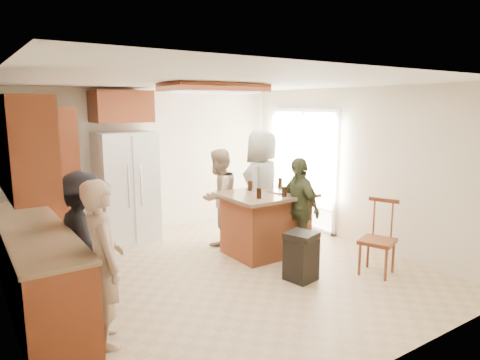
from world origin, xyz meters
TOP-DOWN VIEW (x-y plane):
  - room_shell at (4.37, 1.64)m, footprint 8.00×5.20m
  - person_front_left at (-1.79, -0.80)m, footprint 0.46×0.60m
  - person_behind_left at (0.62, 1.14)m, footprint 0.88×0.74m
  - person_behind_right at (1.22, 0.80)m, footprint 1.07×0.98m
  - person_side_right at (1.24, -0.06)m, footprint 0.52×0.91m
  - person_counter at (-1.72, 0.20)m, footprint 0.56×1.02m
  - left_cabinetry at (-2.24, 0.40)m, footprint 0.64×3.00m
  - back_wall_units at (-1.33, 2.20)m, footprint 1.80×0.60m
  - refrigerator at (-0.55, 2.12)m, footprint 0.90×0.76m
  - kitchen_island at (0.97, 0.36)m, footprint 1.28×1.03m
  - island_items at (1.20, 0.25)m, footprint 0.94×0.70m
  - trash_bin at (0.72, -0.71)m, footprint 0.46×0.46m
  - spindle_chair at (1.71, -1.12)m, footprint 0.55×0.55m

SIDE VIEW (x-z plane):
  - trash_bin at x=0.72m, z-range 0.00..0.63m
  - spindle_chair at x=1.71m, z-range -0.04..0.95m
  - kitchen_island at x=0.97m, z-range 0.01..0.94m
  - person_side_right at x=1.24m, z-range 0.00..1.49m
  - person_counter at x=-1.72m, z-range 0.00..1.51m
  - person_behind_left at x=0.62m, z-range 0.00..1.54m
  - person_front_left at x=-1.79m, z-range 0.00..1.57m
  - room_shell at x=4.37m, z-range -1.63..3.37m
  - refrigerator at x=-0.55m, z-range 0.00..1.80m
  - person_behind_right at x=1.22m, z-range 0.00..1.83m
  - left_cabinetry at x=-2.24m, z-range -0.19..2.11m
  - island_items at x=1.20m, z-range 0.90..1.05m
  - back_wall_units at x=-1.33m, z-range 0.15..2.60m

